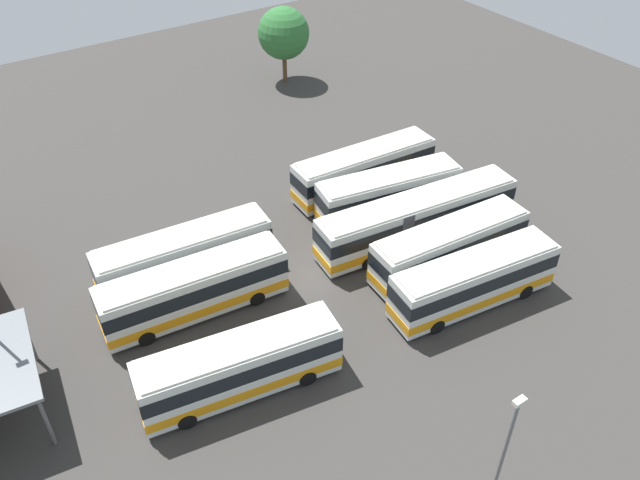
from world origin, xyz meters
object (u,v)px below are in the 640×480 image
(bus_row1_slot2, at_px, (417,218))
(bus_row1_slot3, at_px, (389,194))
(bus_row1_slot4, at_px, (364,169))
(bus_row0_slot3, at_px, (185,256))
(bus_row0_slot2, at_px, (194,289))
(bus_row0_slot0, at_px, (240,366))
(lamp_post_mid_lot, at_px, (502,458))
(bus_row1_slot1, at_px, (449,247))
(bus_row1_slot0, at_px, (474,280))
(tree_northeast, at_px, (284,33))

(bus_row1_slot2, height_order, bus_row1_slot3, same)
(bus_row1_slot2, xyz_separation_m, bus_row1_slot4, (0.81, 7.03, -0.00))
(bus_row1_slot2, bearing_deg, bus_row1_slot4, 83.45)
(bus_row0_slot3, relative_size, bus_row1_slot4, 0.98)
(bus_row0_slot2, height_order, bus_row0_slot3, same)
(bus_row0_slot3, distance_m, bus_row1_slot3, 15.29)
(bus_row0_slot3, relative_size, bus_row1_slot3, 1.05)
(bus_row1_slot2, bearing_deg, bus_row0_slot3, 160.84)
(bus_row0_slot0, relative_size, bus_row0_slot2, 0.97)
(lamp_post_mid_lot, bearing_deg, bus_row1_slot4, 64.82)
(bus_row0_slot2, relative_size, bus_row1_slot4, 0.99)
(bus_row1_slot2, relative_size, lamp_post_mid_lot, 1.79)
(bus_row1_slot1, bearing_deg, bus_row1_slot3, 85.24)
(bus_row0_slot0, xyz_separation_m, bus_row1_slot1, (16.05, 1.26, 0.00))
(bus_row1_slot0, height_order, bus_row1_slot3, same)
(bus_row1_slot1, bearing_deg, bus_row0_slot0, -175.52)
(bus_row1_slot3, height_order, tree_northeast, tree_northeast)
(bus_row1_slot0, bearing_deg, bus_row0_slot0, 172.45)
(bus_row0_slot3, relative_size, bus_row1_slot2, 0.76)
(bus_row0_slot0, height_order, lamp_post_mid_lot, lamp_post_mid_lot)
(bus_row0_slot2, relative_size, bus_row1_slot0, 1.04)
(bus_row0_slot3, xyz_separation_m, bus_row1_slot1, (14.60, -8.75, -0.00))
(bus_row0_slot2, xyz_separation_m, bus_row1_slot1, (15.45, -5.55, -0.00))
(bus_row0_slot2, xyz_separation_m, bus_row1_slot2, (15.75, -1.98, 0.00))
(bus_row0_slot2, relative_size, bus_row0_slot3, 1.01)
(bus_row1_slot2, distance_m, bus_row1_slot4, 7.07)
(bus_row1_slot3, relative_size, bus_row1_slot4, 0.94)
(bus_row0_slot2, height_order, bus_row1_slot2, same)
(bus_row0_slot3, height_order, tree_northeast, tree_northeast)
(bus_row0_slot0, xyz_separation_m, bus_row0_slot3, (1.45, 10.00, 0.00))
(bus_row0_slot0, relative_size, bus_row1_slot1, 1.00)
(bus_row0_slot3, distance_m, lamp_post_mid_lot, 23.15)
(bus_row1_slot3, bearing_deg, bus_row0_slot3, 173.37)
(bus_row1_slot1, distance_m, bus_row1_slot2, 3.58)
(bus_row1_slot0, distance_m, bus_row1_slot2, 6.94)
(bus_row0_slot0, bearing_deg, bus_row1_slot0, -7.55)
(bus_row0_slot0, bearing_deg, tree_northeast, 55.03)
(bus_row0_slot0, relative_size, bus_row1_slot0, 1.00)
(bus_row0_slot0, xyz_separation_m, bus_row1_slot2, (16.35, 4.83, 0.00))
(bus_row1_slot0, relative_size, bus_row1_slot4, 0.96)
(bus_row1_slot0, height_order, bus_row1_slot1, same)
(bus_row0_slot2, height_order, bus_row1_slot4, same)
(tree_northeast, bearing_deg, bus_row1_slot1, -101.90)
(bus_row0_slot0, bearing_deg, bus_row0_slot2, 84.99)
(bus_row1_slot3, relative_size, lamp_post_mid_lot, 1.30)
(bus_row0_slot3, bearing_deg, lamp_post_mid_lot, -79.44)
(bus_row1_slot1, height_order, bus_row1_slot2, same)
(bus_row1_slot0, relative_size, bus_row1_slot3, 1.02)
(bus_row0_slot3, height_order, bus_row1_slot1, same)
(bus_row1_slot2, height_order, bus_row1_slot4, same)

